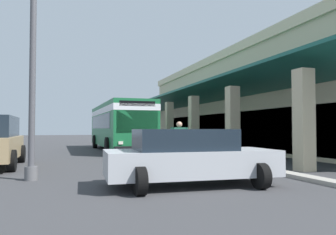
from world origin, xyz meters
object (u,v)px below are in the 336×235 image
Objects in this scene: transit_bus at (119,123)px; lot_light_pole at (33,47)px; parked_sedan_silver at (189,157)px; pedestrian at (179,140)px; potted_palm at (143,135)px.

lot_light_pole reaches higher than transit_bus.
pedestrian is at bearing 163.02° from parked_sedan_silver.
pedestrian is 0.25× the size of lot_light_pole.
parked_sedan_silver is 24.91m from potted_palm.
transit_bus reaches higher than parked_sedan_silver.
potted_palm is at bearing 158.52° from lot_light_pole.
parked_sedan_silver is 5.52m from lot_light_pole.
parked_sedan_silver is 2.53× the size of pedestrian.
pedestrian is (-4.44, 1.36, 0.26)m from parked_sedan_silver.
transit_bus is 10.19m from pedestrian.
parked_sedan_silver is 4.65m from pedestrian.
lot_light_pole is (12.33, -4.58, 2.01)m from transit_bus.
transit_bus is at bearing -22.85° from potted_palm.
parked_sedan_silver is at bearing -2.37° from transit_bus.
lot_light_pole is (22.21, -8.74, 3.02)m from potted_palm.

